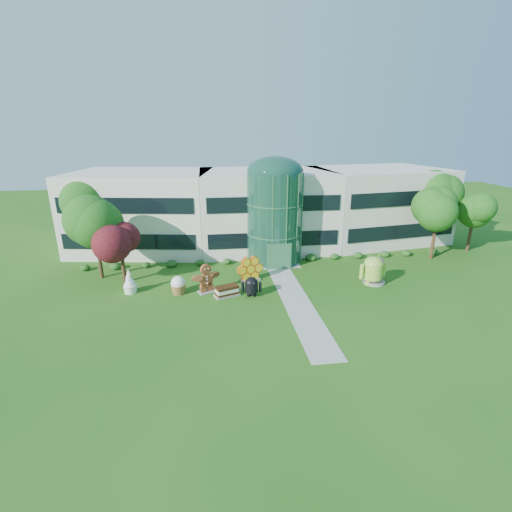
{
  "coord_description": "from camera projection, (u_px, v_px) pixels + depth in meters",
  "views": [
    {
      "loc": [
        -7.34,
        -27.16,
        14.06
      ],
      "look_at": [
        -2.84,
        6.0,
        2.6
      ],
      "focal_mm": 26.0,
      "sensor_mm": 36.0,
      "label": 1
    }
  ],
  "objects": [
    {
      "name": "donut",
      "position": [
        375.0,
        270.0,
        35.35
      ],
      "size": [
        2.84,
        2.37,
        2.67
      ],
      "primitive_type": null,
      "rotation": [
        0.0,
        0.0,
        0.53
      ],
      "color": "pink",
      "rests_on": "ground"
    },
    {
      "name": "honeycomb",
      "position": [
        250.0,
        270.0,
        36.04
      ],
      "size": [
        3.01,
        1.88,
        2.23
      ],
      "primitive_type": null,
      "rotation": [
        0.0,
        0.0,
        0.33
      ],
      "color": "yellow",
      "rests_on": "ground"
    },
    {
      "name": "ground",
      "position": [
        299.0,
        307.0,
        30.95
      ],
      "size": [
        140.0,
        140.0,
        0.0
      ],
      "primitive_type": "plane",
      "color": "#215114",
      "rests_on": "ground"
    },
    {
      "name": "android_black",
      "position": [
        251.0,
        285.0,
        32.61
      ],
      "size": [
        2.02,
        1.5,
        2.11
      ],
      "primitive_type": null,
      "rotation": [
        0.0,
        0.0,
        -0.14
      ],
      "color": "black",
      "rests_on": "ground"
    },
    {
      "name": "trees_backdrop",
      "position": [
        273.0,
        222.0,
        41.78
      ],
      "size": [
        52.0,
        8.0,
        8.4
      ],
      "primitive_type": null,
      "color": "#224E13",
      "rests_on": "ground"
    },
    {
      "name": "building",
      "position": [
        266.0,
        209.0,
        46.32
      ],
      "size": [
        46.0,
        15.0,
        9.3
      ],
      "primitive_type": null,
      "color": "beige",
      "rests_on": "ground"
    },
    {
      "name": "froyo",
      "position": [
        130.0,
        281.0,
        33.29
      ],
      "size": [
        1.36,
        1.36,
        2.22
      ],
      "primitive_type": null,
      "rotation": [
        0.0,
        0.0,
        0.05
      ],
      "color": "white",
      "rests_on": "ground"
    },
    {
      "name": "gingerbread",
      "position": [
        206.0,
        278.0,
        33.31
      ],
      "size": [
        3.19,
        2.28,
        2.75
      ],
      "primitive_type": null,
      "rotation": [
        0.0,
        0.0,
        0.43
      ],
      "color": "maroon",
      "rests_on": "ground"
    },
    {
      "name": "tree_red",
      "position": [
        122.0,
        253.0,
        35.04
      ],
      "size": [
        4.0,
        4.0,
        6.0
      ],
      "primitive_type": null,
      "color": "#3F0C14",
      "rests_on": "ground"
    },
    {
      "name": "atrium",
      "position": [
        274.0,
        218.0,
        40.61
      ],
      "size": [
        6.0,
        6.0,
        9.8
      ],
      "primitive_type": "cylinder",
      "color": "#194738",
      "rests_on": "ground"
    },
    {
      "name": "cupcake",
      "position": [
        178.0,
        285.0,
        33.23
      ],
      "size": [
        1.8,
        1.8,
        1.68
      ],
      "primitive_type": null,
      "rotation": [
        0.0,
        0.0,
        0.36
      ],
      "color": "white",
      "rests_on": "ground"
    },
    {
      "name": "walkway",
      "position": [
        294.0,
        297.0,
        32.82
      ],
      "size": [
        2.4,
        20.0,
        0.04
      ],
      "primitive_type": "cube",
      "color": "#9E9E93",
      "rests_on": "ground"
    },
    {
      "name": "android_green",
      "position": [
        373.0,
        268.0,
        34.91
      ],
      "size": [
        3.22,
        2.43,
        3.31
      ],
      "primitive_type": null,
      "rotation": [
        0.0,
        0.0,
        0.17
      ],
      "color": "#99C53F",
      "rests_on": "ground"
    },
    {
      "name": "ice_cream_sandwich",
      "position": [
        227.0,
        291.0,
        32.84
      ],
      "size": [
        2.42,
        1.8,
        0.97
      ],
      "primitive_type": null,
      "rotation": [
        0.0,
        0.0,
        0.37
      ],
      "color": "black",
      "rests_on": "ground"
    }
  ]
}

